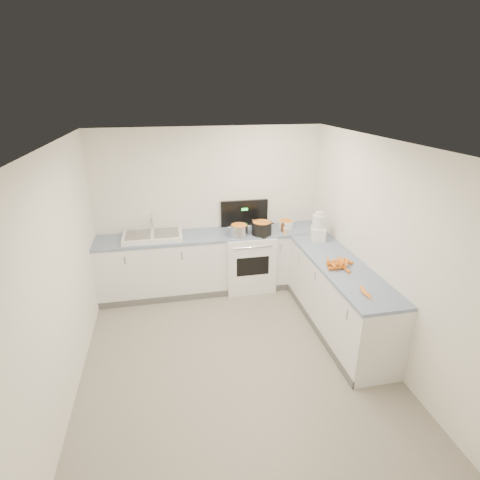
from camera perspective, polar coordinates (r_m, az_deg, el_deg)
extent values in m
cube|color=white|center=(5.93, -4.01, -3.47)|extent=(3.50, 0.60, 0.90)
cube|color=#798BAC|center=(5.74, -4.14, 0.77)|extent=(3.50, 0.62, 0.04)
cube|color=white|center=(5.12, 14.71, -8.57)|extent=(0.60, 2.20, 0.90)
cube|color=#798BAC|center=(4.91, 15.24, -3.83)|extent=(0.62, 2.20, 0.04)
cube|color=white|center=(5.99, 1.24, -3.12)|extent=(0.76, 0.65, 0.90)
cube|color=black|center=(6.01, 0.66, 4.13)|extent=(0.76, 0.05, 0.42)
cube|color=white|center=(5.69, -13.17, 0.61)|extent=(0.86, 0.52, 0.07)
cube|color=slate|center=(5.69, -15.26, 0.81)|extent=(0.36, 0.42, 0.01)
cube|color=slate|center=(5.67, -11.14, 1.12)|extent=(0.36, 0.42, 0.01)
cylinder|color=silver|center=(5.84, -13.27, 2.80)|extent=(0.03, 0.03, 0.24)
cylinder|color=silver|center=(5.62, -0.14, 1.39)|extent=(0.34, 0.34, 0.19)
cylinder|color=black|center=(5.68, 3.33, 1.72)|extent=(0.33, 0.33, 0.21)
cylinder|color=#AD7A47|center=(5.64, 3.36, 2.84)|extent=(0.26, 0.22, 0.01)
cylinder|color=white|center=(6.01, 6.96, 2.43)|extent=(0.29, 0.29, 0.12)
cylinder|color=#593319|center=(5.82, 6.51, 1.84)|extent=(0.05, 0.05, 0.13)
cylinder|color=#E5B266|center=(5.71, 6.88, 1.26)|extent=(0.05, 0.05, 0.09)
cube|color=white|center=(5.60, 11.78, 0.98)|extent=(0.27, 0.30, 0.18)
cylinder|color=silver|center=(5.54, 11.93, 2.79)|extent=(0.19, 0.19, 0.19)
cylinder|color=white|center=(5.50, 12.02, 3.96)|extent=(0.11, 0.11, 0.05)
cone|color=orange|center=(4.82, 14.20, -3.58)|extent=(0.20, 0.08, 0.05)
cone|color=orange|center=(4.72, 14.36, -4.19)|extent=(0.18, 0.07, 0.05)
cone|color=orange|center=(4.75, 15.71, -4.27)|extent=(0.07, 0.18, 0.04)
cone|color=orange|center=(4.99, 16.03, -2.95)|extent=(0.06, 0.22, 0.04)
cone|color=orange|center=(4.73, 14.54, -4.20)|extent=(0.22, 0.07, 0.04)
cone|color=orange|center=(5.00, 15.30, -2.84)|extent=(0.04, 0.20, 0.04)
cone|color=orange|center=(4.87, 14.78, -3.45)|extent=(0.09, 0.20, 0.04)
cone|color=orange|center=(4.91, 14.14, -3.18)|extent=(0.18, 0.05, 0.04)
cone|color=orange|center=(4.95, 15.32, -3.10)|extent=(0.21, 0.07, 0.04)
cone|color=orange|center=(4.83, 14.30, -3.60)|extent=(0.21, 0.10, 0.05)
cone|color=orange|center=(4.74, 14.26, -4.12)|extent=(0.08, 0.18, 0.04)
cone|color=orange|center=(4.89, 15.02, -3.38)|extent=(0.11, 0.17, 0.04)
cone|color=orange|center=(4.88, 14.91, -3.37)|extent=(0.17, 0.16, 0.05)
cone|color=orange|center=(4.81, 15.95, -3.48)|extent=(0.13, 0.19, 0.04)
cone|color=orange|center=(4.83, 14.03, -3.44)|extent=(0.20, 0.04, 0.04)
cone|color=orange|center=(4.74, 13.86, -3.62)|extent=(0.06, 0.18, 0.04)
cone|color=orange|center=(4.79, 15.35, -3.45)|extent=(0.16, 0.16, 0.05)
cone|color=orange|center=(4.87, 15.23, -3.19)|extent=(0.13, 0.16, 0.04)
cone|color=orange|center=(4.81, 15.52, -3.47)|extent=(0.05, 0.18, 0.05)
cone|color=orange|center=(4.93, 15.00, -2.97)|extent=(0.06, 0.22, 0.04)
cone|color=orange|center=(4.87, 15.08, -3.34)|extent=(0.19, 0.17, 0.04)
cone|color=orange|center=(4.87, 13.26, -2.94)|extent=(0.11, 0.18, 0.05)
cone|color=orange|center=(4.23, 18.93, -8.08)|extent=(0.05, 0.19, 0.04)
cone|color=orange|center=(4.28, 18.79, -7.65)|extent=(0.07, 0.17, 0.04)
cone|color=orange|center=(4.32, 18.28, -7.30)|extent=(0.08, 0.19, 0.04)
cube|color=tan|center=(5.62, -15.27, 0.59)|extent=(0.02, 0.06, 0.00)
cube|color=tan|center=(5.59, -15.29, 0.50)|extent=(0.05, 0.01, 0.00)
cube|color=tan|center=(5.75, -16.01, 1.02)|extent=(0.03, 0.03, 0.00)
cube|color=tan|center=(5.70, -16.14, 0.77)|extent=(0.04, 0.02, 0.00)
cube|color=tan|center=(5.79, -15.98, 1.20)|extent=(0.02, 0.04, 0.00)
cube|color=tan|center=(5.67, -15.72, 0.73)|extent=(0.02, 0.04, 0.00)
cube|color=tan|center=(5.76, -15.18, 1.15)|extent=(0.04, 0.03, 0.00)
cube|color=tan|center=(5.67, -16.03, 0.72)|extent=(0.02, 0.04, 0.00)
cube|color=tan|center=(5.80, -15.90, 1.16)|extent=(0.04, 0.01, 0.00)
cube|color=tan|center=(5.62, -16.29, 0.45)|extent=(0.04, 0.02, 0.00)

